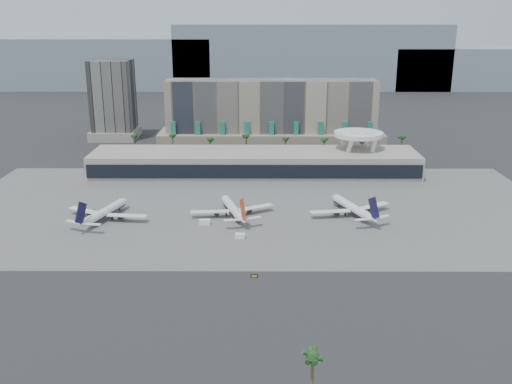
{
  "coord_description": "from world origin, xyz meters",
  "views": [
    {
      "loc": [
        2.05,
        -180.51,
        80.77
      ],
      "look_at": [
        1.09,
        40.0,
        11.69
      ],
      "focal_mm": 40.0,
      "sensor_mm": 36.0,
      "label": 1
    }
  ],
  "objects_px": {
    "service_vehicle_b": "(240,236)",
    "taxiway_sign": "(254,276)",
    "airliner_right": "(353,208)",
    "service_vehicle_a": "(205,222)",
    "airliner_centre": "(233,209)",
    "airliner_left": "(105,212)"
  },
  "relations": [
    {
      "from": "airliner_centre",
      "to": "airliner_right",
      "type": "height_order",
      "value": "airliner_right"
    },
    {
      "from": "service_vehicle_b",
      "to": "taxiway_sign",
      "type": "bearing_deg",
      "value": -75.32
    },
    {
      "from": "airliner_right",
      "to": "taxiway_sign",
      "type": "height_order",
      "value": "airliner_right"
    },
    {
      "from": "service_vehicle_a",
      "to": "airliner_left",
      "type": "bearing_deg",
      "value": 171.66
    },
    {
      "from": "service_vehicle_a",
      "to": "airliner_centre",
      "type": "bearing_deg",
      "value": 42.29
    },
    {
      "from": "airliner_right",
      "to": "taxiway_sign",
      "type": "xyz_separation_m",
      "value": [
        -40.65,
        -59.07,
        -2.8
      ]
    },
    {
      "from": "airliner_right",
      "to": "service_vehicle_a",
      "type": "height_order",
      "value": "airliner_right"
    },
    {
      "from": "airliner_left",
      "to": "airliner_centre",
      "type": "xyz_separation_m",
      "value": [
        52.35,
        4.79,
        -0.05
      ]
    },
    {
      "from": "airliner_left",
      "to": "airliner_centre",
      "type": "height_order",
      "value": "airliner_left"
    },
    {
      "from": "airliner_centre",
      "to": "airliner_right",
      "type": "xyz_separation_m",
      "value": [
        49.9,
        0.93,
        0.11
      ]
    },
    {
      "from": "airliner_centre",
      "to": "airliner_right",
      "type": "bearing_deg",
      "value": -15.74
    },
    {
      "from": "airliner_left",
      "to": "airliner_right",
      "type": "distance_m",
      "value": 102.42
    },
    {
      "from": "airliner_left",
      "to": "taxiway_sign",
      "type": "distance_m",
      "value": 81.54
    },
    {
      "from": "service_vehicle_a",
      "to": "service_vehicle_b",
      "type": "bearing_deg",
      "value": -45.35
    },
    {
      "from": "service_vehicle_b",
      "to": "taxiway_sign",
      "type": "distance_m",
      "value": 33.88
    },
    {
      "from": "airliner_right",
      "to": "service_vehicle_b",
      "type": "xyz_separation_m",
      "value": [
        -46.18,
        -25.64,
        -2.39
      ]
    },
    {
      "from": "airliner_right",
      "to": "service_vehicle_b",
      "type": "bearing_deg",
      "value": -172.05
    },
    {
      "from": "service_vehicle_b",
      "to": "taxiway_sign",
      "type": "relative_size",
      "value": 1.57
    },
    {
      "from": "airliner_right",
      "to": "taxiway_sign",
      "type": "relative_size",
      "value": 15.63
    },
    {
      "from": "taxiway_sign",
      "to": "airliner_right",
      "type": "bearing_deg",
      "value": 56.22
    },
    {
      "from": "airliner_right",
      "to": "airliner_left",
      "type": "bearing_deg",
      "value": 162.11
    },
    {
      "from": "airliner_left",
      "to": "service_vehicle_b",
      "type": "bearing_deg",
      "value": -1.3
    }
  ]
}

